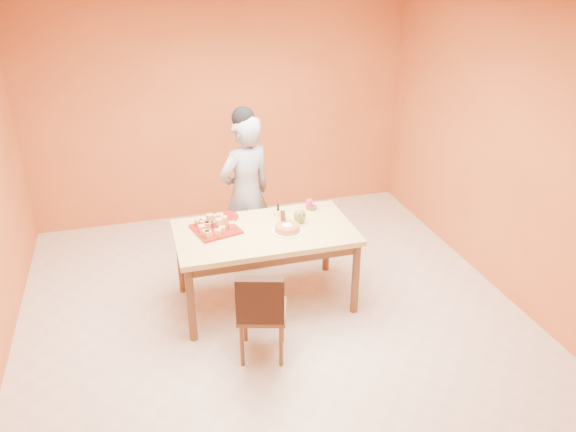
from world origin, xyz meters
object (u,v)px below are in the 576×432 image
object	(u,v)px
person	(246,194)
egg_ornament	(300,216)
pastry_platter	(216,229)
sponge_cake	(287,228)
magenta_glass	(309,205)
red_dinner_plate	(224,217)
dining_table	(265,239)
dining_chair	(263,310)
checker_tin	(312,208)

from	to	relation	value
person	egg_ornament	size ratio (longest dim) A/B	11.48
pastry_platter	egg_ornament	xyz separation A→B (m)	(0.77, -0.07, 0.06)
sponge_cake	egg_ornament	xyz separation A→B (m)	(0.16, 0.14, 0.03)
sponge_cake	egg_ornament	distance (m)	0.21
person	magenta_glass	xyz separation A→B (m)	(0.54, -0.40, -0.01)
pastry_platter	red_dinner_plate	xyz separation A→B (m)	(0.12, 0.23, -0.00)
dining_table	egg_ornament	size ratio (longest dim) A/B	11.27
pastry_platter	magenta_glass	world-z (taller)	magenta_glass
dining_table	sponge_cake	xyz separation A→B (m)	(0.19, -0.08, 0.13)
dining_table	pastry_platter	size ratio (longest dim) A/B	4.27
person	sponge_cake	bearing A→B (deg)	82.02
dining_chair	red_dinner_plate	distance (m)	1.15
person	dining_table	bearing A→B (deg)	69.08
person	pastry_platter	world-z (taller)	person
dining_table	sponge_cake	bearing A→B (deg)	-24.34
red_dinner_plate	egg_ornament	distance (m)	0.72
person	dining_chair	bearing A→B (deg)	60.25
red_dinner_plate	sponge_cake	world-z (taller)	sponge_cake
dining_chair	sponge_cake	distance (m)	0.85
red_dinner_plate	sponge_cake	bearing A→B (deg)	-41.63
red_dinner_plate	magenta_glass	xyz separation A→B (m)	(0.82, -0.03, 0.04)
dining_table	person	distance (m)	0.73
egg_ornament	dining_table	bearing A→B (deg)	173.26
dining_chair	red_dinner_plate	size ratio (longest dim) A/B	3.21
dining_table	egg_ornament	world-z (taller)	egg_ornament
person	checker_tin	xyz separation A→B (m)	(0.56, -0.41, -0.04)
pastry_platter	checker_tin	xyz separation A→B (m)	(0.97, 0.19, 0.00)
magenta_glass	sponge_cake	bearing A→B (deg)	-129.62
dining_table	person	xyz separation A→B (m)	(-0.02, 0.72, 0.15)
person	red_dinner_plate	bearing A→B (deg)	29.80
dining_chair	person	xyz separation A→B (m)	(0.19, 1.46, 0.38)
red_dinner_plate	magenta_glass	size ratio (longest dim) A/B	2.82
egg_ornament	checker_tin	world-z (taller)	egg_ornament
sponge_cake	magenta_glass	distance (m)	0.52
red_dinner_plate	magenta_glass	world-z (taller)	magenta_glass
pastry_platter	egg_ornament	distance (m)	0.77
person	egg_ornament	xyz separation A→B (m)	(0.36, -0.66, 0.02)
egg_ornament	magenta_glass	distance (m)	0.32
red_dinner_plate	sponge_cake	xyz separation A→B (m)	(0.49, -0.43, 0.03)
pastry_platter	sponge_cake	xyz separation A→B (m)	(0.61, -0.20, 0.03)
sponge_cake	egg_ornament	size ratio (longest dim) A/B	1.57
sponge_cake	checker_tin	xyz separation A→B (m)	(0.36, 0.39, -0.02)
dining_table	dining_chair	distance (m)	0.81
egg_ornament	checker_tin	xyz separation A→B (m)	(0.20, 0.25, -0.06)
pastry_platter	red_dinner_plate	bearing A→B (deg)	62.76
sponge_cake	dining_chair	bearing A→B (deg)	-120.91
dining_chair	pastry_platter	distance (m)	0.95
magenta_glass	person	bearing A→B (deg)	143.58
dining_table	egg_ornament	bearing A→B (deg)	8.83
person	checker_tin	bearing A→B (deg)	121.87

